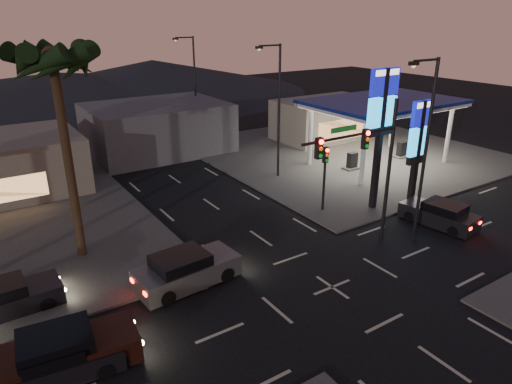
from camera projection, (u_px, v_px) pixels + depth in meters
ground at (332, 287)px, 21.36m from camera, size 140.00×140.00×0.00m
corner_lot_ne at (344, 152)px, 41.98m from camera, size 24.00×24.00×0.12m
gas_station at (383, 105)px, 37.04m from camera, size 12.20×8.20×5.47m
convenience_store at (326, 119)px, 46.19m from camera, size 10.00×6.00×4.00m
pylon_sign_tall at (382, 112)px, 27.67m from camera, size 2.20×0.35×9.00m
pylon_sign_short at (419, 138)px, 28.80m from camera, size 1.60×0.35×7.00m
traffic_signal_mast at (367, 157)px, 22.93m from camera, size 6.10×0.39×8.00m
pedestal_signal at (325, 168)px, 28.55m from camera, size 0.32×0.39×4.30m
streetlight_near at (424, 143)px, 23.54m from camera, size 2.14×0.25×10.00m
streetlight_mid at (277, 104)px, 33.65m from camera, size 2.14×0.25×10.00m
streetlight_far at (193, 82)px, 44.54m from camera, size 2.14×0.25×10.00m
palm_a at (54, 73)px, 20.71m from camera, size 4.41×4.41×10.86m
building_far_mid at (157, 128)px, 41.81m from camera, size 12.00×9.00×4.40m
hill_right at (153, 76)px, 74.81m from camera, size 50.00×50.00×5.00m
hill_center at (57, 86)px, 67.30m from camera, size 60.00×60.00×4.00m
car_lane_a_front at (61, 362)px, 15.91m from camera, size 4.24×2.12×1.34m
car_lane_a_mid at (65, 352)px, 16.16m from camera, size 5.16×2.55×1.63m
car_lane_b_front at (186, 270)px, 21.34m from camera, size 5.17×2.46×1.64m
car_lane_b_mid at (5, 299)px, 19.32m from camera, size 4.48×1.96×1.44m
suv_station at (440, 214)px, 27.44m from camera, size 2.45×4.66×1.49m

